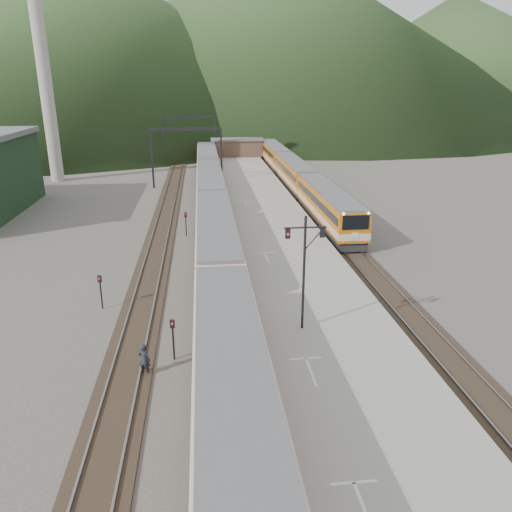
{
  "coord_description": "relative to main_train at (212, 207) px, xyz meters",
  "views": [
    {
      "loc": [
        -0.89,
        -13.63,
        13.68
      ],
      "look_at": [
        2.72,
        19.65,
        2.0
      ],
      "focal_mm": 35.0,
      "sensor_mm": 36.0,
      "label": 1
    }
  ],
  "objects": [
    {
      "name": "track_far",
      "position": [
        -5.0,
        5.52,
        -2.02
      ],
      "size": [
        2.6,
        200.0,
        0.23
      ],
      "color": "black",
      "rests_on": "ground"
    },
    {
      "name": "hill_c",
      "position": [
        110.0,
        175.52,
        22.91
      ],
      "size": [
        160.0,
        160.0,
        50.0
      ],
      "primitive_type": "cone",
      "color": "#2D4521",
      "rests_on": "ground"
    },
    {
      "name": "hill_a",
      "position": [
        -40.0,
        155.52,
        27.91
      ],
      "size": [
        180.0,
        180.0,
        60.0
      ],
      "primitive_type": "cone",
      "color": "#2D4521",
      "rests_on": "ground"
    },
    {
      "name": "gantry_near",
      "position": [
        -2.85,
        20.52,
        3.5
      ],
      "size": [
        9.55,
        0.25,
        8.0
      ],
      "color": "black",
      "rests_on": "ground"
    },
    {
      "name": "ground",
      "position": [
        0.0,
        -34.48,
        -2.09
      ],
      "size": [
        400.0,
        400.0,
        0.0
      ],
      "primitive_type": "plane",
      "color": "#47423D",
      "rests_on": "ground"
    },
    {
      "name": "track_second",
      "position": [
        11.5,
        5.52,
        -2.02
      ],
      "size": [
        2.6,
        200.0,
        0.23
      ],
      "color": "black",
      "rests_on": "ground"
    },
    {
      "name": "worker",
      "position": [
        -4.03,
        -26.25,
        -1.25
      ],
      "size": [
        0.72,
        0.61,
        1.68
      ],
      "primitive_type": "imported",
      "rotation": [
        0.0,
        0.0,
        2.74
      ],
      "color": "black",
      "rests_on": "ground"
    },
    {
      "name": "short_signal_b",
      "position": [
        -2.56,
        -2.67,
        -0.62
      ],
      "size": [
        0.26,
        0.22,
        2.27
      ],
      "color": "black",
      "rests_on": "ground"
    },
    {
      "name": "smokestack",
      "position": [
        -22.0,
        27.52,
        12.91
      ],
      "size": [
        1.8,
        1.8,
        30.0
      ],
      "primitive_type": "cylinder",
      "color": "#9E998E",
      "rests_on": "ground"
    },
    {
      "name": "signal_mast",
      "position": [
        4.25,
        -24.09,
        2.78
      ],
      "size": [
        2.2,
        0.18,
        6.29
      ],
      "color": "black",
      "rests_on": "platform"
    },
    {
      "name": "short_signal_c",
      "position": [
        -7.52,
        -18.23,
        -0.62
      ],
      "size": [
        0.26,
        0.22,
        2.27
      ],
      "color": "black",
      "rests_on": "ground"
    },
    {
      "name": "hill_b",
      "position": [
        30.0,
        195.52,
        35.41
      ],
      "size": [
        220.0,
        220.0,
        75.0
      ],
      "primitive_type": "cone",
      "color": "#2D4521",
      "rests_on": "ground"
    },
    {
      "name": "platform",
      "position": [
        5.6,
        3.52,
        -1.59
      ],
      "size": [
        8.0,
        100.0,
        1.0
      ],
      "primitive_type": "cube",
      "color": "gray",
      "rests_on": "ground"
    },
    {
      "name": "gantry_far",
      "position": [
        -2.85,
        45.52,
        3.5
      ],
      "size": [
        9.55,
        0.25,
        8.0
      ],
      "color": "black",
      "rests_on": "ground"
    },
    {
      "name": "track_main",
      "position": [
        0.0,
        5.52,
        -2.02
      ],
      "size": [
        2.6,
        200.0,
        0.23
      ],
      "color": "black",
      "rests_on": "ground"
    },
    {
      "name": "main_train",
      "position": [
        0.0,
        0.0,
        0.0
      ],
      "size": [
        3.04,
        83.34,
        3.71
      ],
      "color": "beige",
      "rests_on": "track_main"
    },
    {
      "name": "short_signal_a",
      "position": [
        -2.67,
        -24.96,
        -0.62
      ],
      "size": [
        0.25,
        0.21,
        2.27
      ],
      "color": "black",
      "rests_on": "ground"
    },
    {
      "name": "second_train",
      "position": [
        11.5,
        18.23,
        -0.2
      ],
      "size": [
        2.72,
        55.93,
        3.32
      ],
      "color": "#B6610F",
      "rests_on": "track_second"
    },
    {
      "name": "station_shed",
      "position": [
        5.6,
        43.52,
        0.48
      ],
      "size": [
        9.4,
        4.4,
        3.1
      ],
      "color": "brown",
      "rests_on": "platform"
    }
  ]
}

